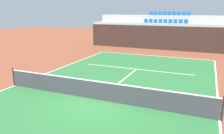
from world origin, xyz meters
name	(u,v)px	position (x,y,z in m)	size (l,w,h in m)	color
ground_plane	(98,100)	(0.00, 0.00, 0.00)	(80.00, 80.00, 0.00)	brown
court_surface	(98,100)	(0.00, 0.00, 0.01)	(11.00, 24.00, 0.01)	#2D7238
baseline_far	(153,56)	(0.00, 11.95, 0.01)	(11.00, 0.10, 0.00)	white
sideline_left	(15,85)	(-5.45, 0.00, 0.01)	(0.10, 24.00, 0.00)	white
sideline_right	(220,121)	(5.45, 0.00, 0.01)	(0.10, 24.00, 0.00)	white
service_line_far	(136,69)	(0.00, 6.40, 0.01)	(8.26, 0.10, 0.00)	white
centre_service_line	(121,81)	(0.00, 3.20, 0.01)	(0.10, 6.40, 0.00)	white
back_wall	(162,38)	(0.00, 15.87, 1.31)	(17.16, 0.30, 2.63)	black
stands_tier_lower	(164,36)	(0.00, 17.22, 1.44)	(17.16, 2.40, 2.88)	#9E9E99
stands_tier_upper	(168,30)	(0.00, 19.62, 1.85)	(17.16, 2.40, 3.71)	#9E9E99
seating_row_lower	(165,22)	(0.00, 17.32, 3.00)	(5.02, 0.44, 0.44)	#145193
seating_row_upper	(169,14)	(0.00, 19.72, 3.83)	(5.02, 0.44, 0.44)	#145193
tennis_net	(98,90)	(0.00, 0.00, 0.51)	(11.08, 0.08, 1.07)	black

